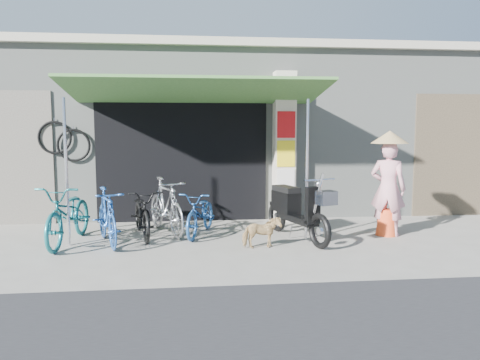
{
  "coord_description": "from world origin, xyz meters",
  "views": [
    {
      "loc": [
        -1.05,
        -6.88,
        1.87
      ],
      "look_at": [
        -0.2,
        1.0,
        1.0
      ],
      "focal_mm": 35.0,
      "sensor_mm": 36.0,
      "label": 1
    }
  ],
  "objects": [
    {
      "name": "ground",
      "position": [
        0.0,
        0.0,
        0.0
      ],
      "size": [
        80.0,
        80.0,
        0.0
      ],
      "primitive_type": "plane",
      "color": "gray",
      "rests_on": "ground"
    },
    {
      "name": "bicycle_shop",
      "position": [
        -0.0,
        5.09,
        1.83
      ],
      "size": [
        12.3,
        5.3,
        3.66
      ],
      "color": "gray",
      "rests_on": "ground"
    },
    {
      "name": "shop_pillar",
      "position": [
        0.85,
        2.45,
        1.5
      ],
      "size": [
        0.42,
        0.44,
        3.0
      ],
      "color": "beige",
      "rests_on": "ground"
    },
    {
      "name": "awning",
      "position": [
        -0.9,
        1.63,
        2.51
      ],
      "size": [
        4.6,
        1.88,
        2.72
      ],
      "color": "#3B6C30",
      "rests_on": "ground"
    },
    {
      "name": "neighbour_right",
      "position": [
        5.0,
        2.59,
        1.3
      ],
      "size": [
        2.6,
        0.06,
        2.6
      ],
      "primitive_type": "cube",
      "color": "brown",
      "rests_on": "ground"
    },
    {
      "name": "bike_teal",
      "position": [
        -3.01,
        0.87,
        0.49
      ],
      "size": [
        0.84,
        1.93,
        0.98
      ],
      "primitive_type": "imported",
      "rotation": [
        0.0,
        0.0,
        -0.1
      ],
      "color": "#18696E",
      "rests_on": "ground"
    },
    {
      "name": "bike_blue",
      "position": [
        -2.39,
        0.75,
        0.46
      ],
      "size": [
        0.91,
        1.58,
        0.92
      ],
      "primitive_type": "imported",
      "rotation": [
        0.0,
        0.0,
        0.33
      ],
      "color": "#214E99",
      "rests_on": "ground"
    },
    {
      "name": "bike_black",
      "position": [
        -1.87,
        1.24,
        0.42
      ],
      "size": [
        0.91,
        1.69,
        0.84
      ],
      "primitive_type": "imported",
      "rotation": [
        0.0,
        0.0,
        0.23
      ],
      "color": "black",
      "rests_on": "ground"
    },
    {
      "name": "bike_silver",
      "position": [
        -1.48,
        1.45,
        0.5
      ],
      "size": [
        1.07,
        1.73,
        1.01
      ],
      "primitive_type": "imported",
      "rotation": [
        0.0,
        0.0,
        0.39
      ],
      "color": "#ADAEB2",
      "rests_on": "ground"
    },
    {
      "name": "bike_navy",
      "position": [
        -0.86,
        1.27,
        0.39
      ],
      "size": [
        0.95,
        1.58,
        0.79
      ],
      "primitive_type": "imported",
      "rotation": [
        0.0,
        0.0,
        -0.31
      ],
      "color": "#205094",
      "rests_on": "ground"
    },
    {
      "name": "street_dog",
      "position": [
        0.06,
        0.23,
        0.25
      ],
      "size": [
        0.62,
        0.34,
        0.5
      ],
      "primitive_type": "imported",
      "rotation": [
        0.0,
        0.0,
        1.7
      ],
      "color": "tan",
      "rests_on": "ground"
    },
    {
      "name": "moped",
      "position": [
        0.73,
        0.81,
        0.5
      ],
      "size": [
        0.82,
        1.89,
        1.1
      ],
      "rotation": [
        0.0,
        0.0,
        0.32
      ],
      "color": "black",
      "rests_on": "ground"
    },
    {
      "name": "nun",
      "position": [
        2.4,
        0.9,
        0.9
      ],
      "size": [
        0.72,
        0.66,
        1.84
      ],
      "rotation": [
        0.0,
        0.0,
        2.56
      ],
      "color": "#D18D98",
      "rests_on": "ground"
    }
  ]
}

